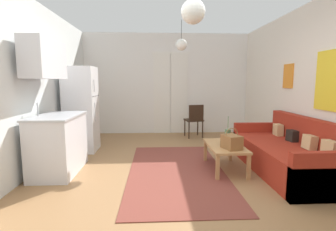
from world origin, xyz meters
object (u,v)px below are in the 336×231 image
object	(u,v)px
couch	(289,154)
pendant_lamp_far	(181,45)
accent_chair	(195,119)
coffee_table	(225,148)
refrigerator	(81,109)
handbag	(232,142)
bamboo_vase	(228,136)
pendant_lamp_near	(193,12)

from	to	relation	value
couch	pendant_lamp_far	xyz separation A→B (m)	(-1.55, 1.70, 1.91)
couch	accent_chair	distance (m)	2.75
coffee_table	refrigerator	size ratio (longest dim) A/B	0.56
couch	coffee_table	world-z (taller)	couch
coffee_table	accent_chair	size ratio (longest dim) A/B	1.15
handbag	refrigerator	size ratio (longest dim) A/B	0.20
handbag	pendant_lamp_far	distance (m)	2.53
bamboo_vase	pendant_lamp_near	size ratio (longest dim) A/B	0.64
refrigerator	accent_chair	world-z (taller)	refrigerator
refrigerator	pendant_lamp_near	xyz separation A→B (m)	(1.89, -2.41, 1.28)
coffee_table	accent_chair	distance (m)	2.39
couch	pendant_lamp_far	size ratio (longest dim) A/B	3.46
couch	refrigerator	xyz separation A→B (m)	(-3.60, 1.39, 0.58)
handbag	accent_chair	distance (m)	2.62
bamboo_vase	accent_chair	bearing A→B (deg)	95.59
bamboo_vase	accent_chair	distance (m)	2.21
pendant_lamp_far	accent_chair	bearing A→B (deg)	61.95
coffee_table	bamboo_vase	world-z (taller)	bamboo_vase
pendant_lamp_near	accent_chair	bearing A→B (deg)	80.52
refrigerator	pendant_lamp_far	xyz separation A→B (m)	(2.05, 0.31, 1.33)
accent_chair	handbag	bearing A→B (deg)	82.12
refrigerator	pendant_lamp_far	world-z (taller)	pendant_lamp_far
pendant_lamp_near	bamboo_vase	bearing A→B (deg)	59.04
accent_chair	coffee_table	bearing A→B (deg)	81.67
couch	refrigerator	bearing A→B (deg)	158.94
handbag	pendant_lamp_far	xyz separation A→B (m)	(-0.59, 1.80, 1.67)
coffee_table	bamboo_vase	distance (m)	0.26
handbag	accent_chair	size ratio (longest dim) A/B	0.40
coffee_table	pendant_lamp_far	xyz separation A→B (m)	(-0.56, 1.57, 1.83)
bamboo_vase	pendant_lamp_far	xyz separation A→B (m)	(-0.65, 1.38, 1.67)
accent_chair	pendant_lamp_far	distance (m)	1.94
pendant_lamp_far	refrigerator	bearing A→B (deg)	-171.35
handbag	refrigerator	world-z (taller)	refrigerator
accent_chair	pendant_lamp_far	size ratio (longest dim) A/B	1.33
pendant_lamp_near	refrigerator	bearing A→B (deg)	128.12
refrigerator	accent_chair	size ratio (longest dim) A/B	2.03
couch	pendant_lamp_far	world-z (taller)	pendant_lamp_far
couch	bamboo_vase	size ratio (longest dim) A/B	5.00
bamboo_vase	handbag	distance (m)	0.42
couch	bamboo_vase	bearing A→B (deg)	160.70
coffee_table	pendant_lamp_near	size ratio (longest dim) A/B	1.41
pendant_lamp_near	pendant_lamp_far	world-z (taller)	same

